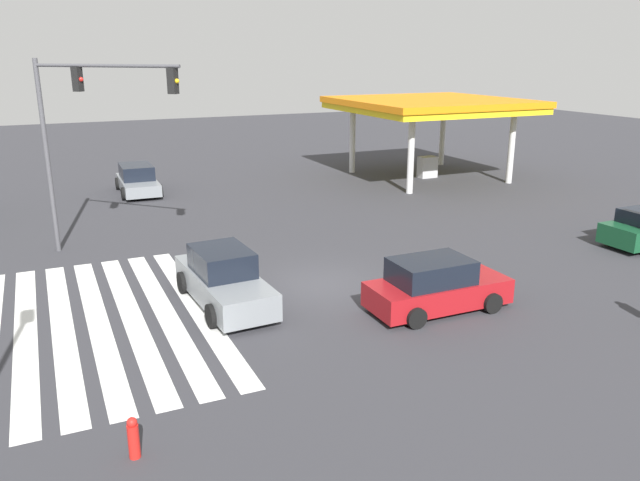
{
  "coord_description": "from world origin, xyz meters",
  "views": [
    {
      "loc": [
        17.7,
        -8.03,
        7.43
      ],
      "look_at": [
        0.0,
        0.0,
        1.58
      ],
      "focal_mm": 35.0,
      "sensor_mm": 36.0,
      "label": 1
    }
  ],
  "objects_px": {
    "car_0": "(224,280)",
    "car_4": "(138,180)",
    "car_3": "(436,286)",
    "fire_hydrant": "(133,438)",
    "traffic_signal_mast": "(80,119)"
  },
  "relations": [
    {
      "from": "car_0",
      "to": "car_4",
      "type": "height_order",
      "value": "car_0"
    },
    {
      "from": "car_3",
      "to": "fire_hydrant",
      "type": "relative_size",
      "value": 5.0
    },
    {
      "from": "fire_hydrant",
      "to": "traffic_signal_mast",
      "type": "bearing_deg",
      "value": 177.9
    },
    {
      "from": "traffic_signal_mast",
      "to": "car_0",
      "type": "distance_m",
      "value": 8.62
    },
    {
      "from": "car_4",
      "to": "fire_hydrant",
      "type": "distance_m",
      "value": 24.49
    },
    {
      "from": "traffic_signal_mast",
      "to": "car_4",
      "type": "distance_m",
      "value": 12.09
    },
    {
      "from": "car_4",
      "to": "traffic_signal_mast",
      "type": "bearing_deg",
      "value": -15.85
    },
    {
      "from": "car_0",
      "to": "car_3",
      "type": "xyz_separation_m",
      "value": [
        3.08,
        5.65,
        -0.03
      ]
    },
    {
      "from": "car_3",
      "to": "fire_hydrant",
      "type": "xyz_separation_m",
      "value": [
        3.65,
        -9.36,
        -0.32
      ]
    },
    {
      "from": "car_0",
      "to": "car_4",
      "type": "relative_size",
      "value": 1.05
    },
    {
      "from": "car_3",
      "to": "fire_hydrant",
      "type": "bearing_deg",
      "value": -158.54
    },
    {
      "from": "car_0",
      "to": "fire_hydrant",
      "type": "height_order",
      "value": "car_0"
    },
    {
      "from": "car_4",
      "to": "fire_hydrant",
      "type": "height_order",
      "value": "car_4"
    },
    {
      "from": "car_0",
      "to": "car_3",
      "type": "height_order",
      "value": "car_0"
    },
    {
      "from": "car_3",
      "to": "fire_hydrant",
      "type": "distance_m",
      "value": 10.05
    }
  ]
}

